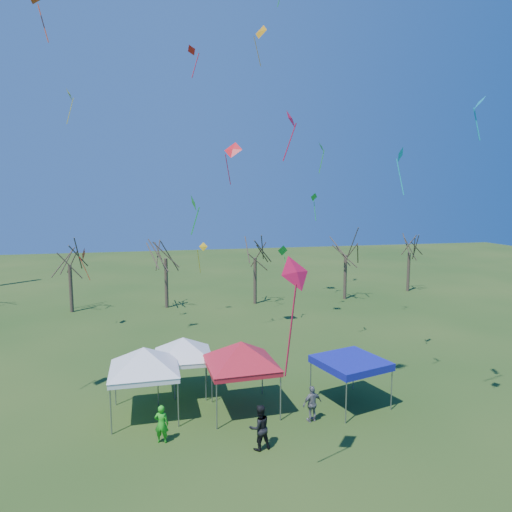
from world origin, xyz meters
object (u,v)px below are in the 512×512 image
Objects in this scene: person_green at (162,424)px; tent_white_west at (144,352)px; tree_5 at (410,239)px; tree_3 at (255,241)px; tent_blue at (351,363)px; tent_white_mid at (183,341)px; tree_1 at (69,248)px; person_grey at (312,404)px; tent_red at (241,346)px; tree_4 at (346,239)px; person_dark at (260,427)px; tree_2 at (165,241)px.

tent_white_west is at bearing -57.61° from person_green.
tree_3 is at bearing -173.48° from tree_5.
tent_blue is at bearing -153.38° from person_green.
tree_1 is at bearing 113.76° from tent_white_mid.
tent_white_mid is 7.33m from person_grey.
person_green is at bearing -105.28° from tent_white_mid.
tree_3 is 24.02m from person_grey.
tent_white_west is 0.97× the size of tent_red.
tree_4 is 1.06× the size of tree_5.
tent_white_mid is at bearing -140.93° from tree_5.
person_green is at bearing -30.59° from person_dark.
tree_3 reaches higher than tree_4.
tree_5 is 1.85× the size of tent_white_mid.
tree_4 is 24.36m from tent_blue.
tent_red is 1.23× the size of tent_blue.
person_grey is (-2.41, -1.17, -1.32)m from tent_blue.
tent_white_west is at bearing -94.65° from tree_2.
tree_3 reaches higher than person_grey.
person_dark is at bearing -66.35° from tent_white_mid.
tree_5 is at bearing -142.76° from person_grey.
tent_white_west reaches higher than tent_blue.
person_dark is (11.27, -25.64, -4.85)m from tree_1.
tent_blue is (8.20, -22.46, -4.12)m from tree_2.
person_dark is at bearing 177.49° from person_green.
tent_white_west is at bearing 173.83° from tent_red.
tree_2 is (8.40, -0.27, 0.50)m from tree_1.
tree_2 is at bearing 177.73° from tree_3.
tree_5 is 36.20m from tent_white_west.
tree_1 is 2.04× the size of tent_blue.
tree_5 is 33.44m from tent_white_mid.
tree_4 is 4.65× the size of person_grey.
tent_white_mid is at bearing 45.78° from tent_white_west.
tent_white_west is at bearing -140.41° from tree_5.
tree_5 is at bearing 13.85° from tree_4.
tent_red is 2.75× the size of person_green.
person_grey reaches higher than person_green.
tent_blue is at bearing -126.53° from tree_5.
tree_1 is 4.44× the size of person_grey.
tent_red reaches higher than person_grey.
tree_1 is at bearing 107.15° from tent_white_west.
tree_1 is at bearing 178.58° from tree_4.
tree_1 reaches higher than tent_white_mid.
tree_4 is at bearing -131.26° from person_dark.
tent_white_west reaches higher than person_dark.
person_dark reaches higher than person_grey.
tree_2 reaches higher than tent_blue.
person_green is (-1.26, -4.63, -2.04)m from tent_white_mid.
tent_white_west is (6.66, -21.59, -2.66)m from tree_1.
tree_5 is at bearing 39.59° from tent_white_west.
tree_4 is at bearing -110.99° from person_green.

